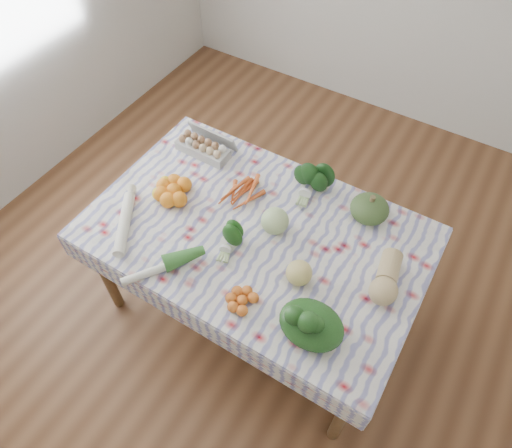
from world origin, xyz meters
name	(u,v)px	position (x,y,z in m)	size (l,w,h in m)	color
ground	(256,304)	(0.00, 0.00, 0.00)	(4.50, 4.50, 0.00)	brown
dining_table	(256,241)	(0.00, 0.00, 0.68)	(1.60, 1.00, 0.75)	brown
tablecloth	(256,232)	(0.00, 0.00, 0.76)	(1.66, 1.06, 0.01)	silver
egg_carton	(203,148)	(-0.55, 0.32, 0.80)	(0.31, 0.13, 0.08)	#ADACA7
carrot_bunch	(242,191)	(-0.19, 0.17, 0.78)	(0.24, 0.22, 0.04)	#D05722
kale_bunch	(309,182)	(0.10, 0.37, 0.84)	(0.18, 0.16, 0.16)	#163D14
kabocha_squash	(370,209)	(0.44, 0.37, 0.83)	(0.19, 0.19, 0.13)	#3C5728
cabbage	(275,221)	(0.07, 0.06, 0.83)	(0.14, 0.14, 0.14)	#B2CF87
butternut_squash	(387,277)	(0.66, 0.05, 0.83)	(0.13, 0.27, 0.13)	tan
orange_cluster	(174,191)	(-0.48, -0.03, 0.81)	(0.26, 0.26, 0.09)	orange
broccoli	(228,240)	(-0.07, -0.15, 0.81)	(0.14, 0.14, 0.10)	#1D5116
mandarin_cluster	(242,300)	(0.15, -0.37, 0.79)	(0.17, 0.17, 0.05)	orange
grapefruit	(299,273)	(0.31, -0.14, 0.82)	(0.12, 0.12, 0.12)	#D7C26A
spinach_bag	(311,325)	(0.47, -0.33, 0.82)	(0.28, 0.23, 0.12)	#173813
daikon	(124,223)	(-0.57, -0.32, 0.79)	(0.06, 0.06, 0.39)	white
leek	(163,267)	(-0.25, -0.42, 0.78)	(0.04, 0.04, 0.39)	silver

